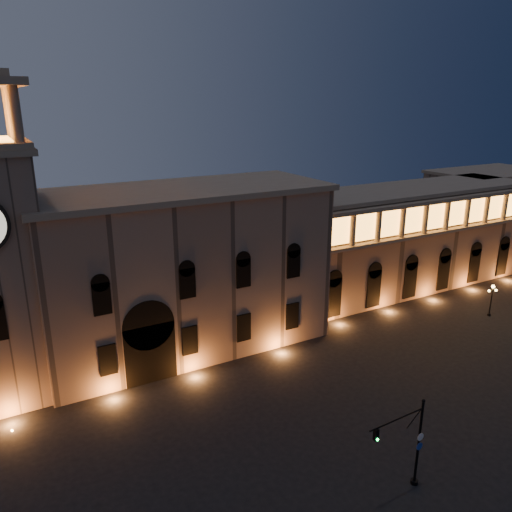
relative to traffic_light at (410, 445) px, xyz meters
The scene contains 6 objects.
ground 7.86m from the traffic_light, 118.45° to the left, with size 160.00×160.00×0.00m, color black.
government_building 29.02m from the traffic_light, 100.88° to the left, with size 30.80×12.80×17.60m.
colonnade_wing 41.70m from the traffic_light, 46.32° to the left, with size 40.60×11.50×14.50m.
secondary_building 65.62m from the traffic_light, 33.45° to the left, with size 20.00×12.00×14.00m, color #785F4D.
traffic_light is the anchor object (origin of this frame).
street_lamp_near 35.07m from the traffic_light, 28.19° to the left, with size 1.38×0.61×4.15m.
Camera 1 is at (-19.78, -26.06, 26.15)m, focal length 35.00 mm.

